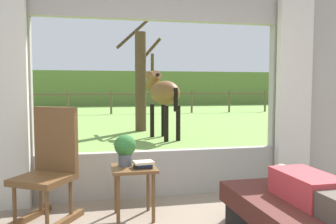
{
  "coord_description": "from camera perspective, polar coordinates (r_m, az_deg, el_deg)",
  "views": [
    {
      "loc": [
        -0.77,
        -1.84,
        1.32
      ],
      "look_at": [
        0.0,
        1.8,
        1.05
      ],
      "focal_mm": 37.16,
      "sensor_mm": 36.0,
      "label": 1
    }
  ],
  "objects": [
    {
      "name": "side_table",
      "position": [
        3.56,
        -5.62,
        -10.4
      ],
      "size": [
        0.44,
        0.44,
        0.52
      ],
      "color": "brown",
      "rests_on": "ground_plane"
    },
    {
      "name": "curtain_panel_right",
      "position": [
        4.66,
        19.92,
        2.43
      ],
      "size": [
        0.44,
        0.1,
        2.4
      ],
      "primitive_type": "cube",
      "color": "beige",
      "rests_on": "ground_plane"
    },
    {
      "name": "pasture_fence_line",
      "position": [
        16.81,
        -9.32,
        2.15
      ],
      "size": [
        16.1,
        0.1,
        1.1
      ],
      "color": "brown",
      "rests_on": "outdoor_pasture_lawn"
    },
    {
      "name": "potted_plant",
      "position": [
        3.56,
        -7.05,
        -5.87
      ],
      "size": [
        0.22,
        0.22,
        0.32
      ],
      "color": "#4C5156",
      "rests_on": "side_table"
    },
    {
      "name": "pasture_tree",
      "position": [
        10.27,
        -4.48,
        5.44
      ],
      "size": [
        1.35,
        1.15,
        3.41
      ],
      "color": "#4C3823",
      "rests_on": "outdoor_pasture_lawn"
    },
    {
      "name": "back_wall_with_window",
      "position": [
        4.17,
        -1.31,
        3.18
      ],
      "size": [
        5.2,
        0.12,
        2.55
      ],
      "color": "#9E998E",
      "rests_on": "ground_plane"
    },
    {
      "name": "reclining_person",
      "position": [
        2.86,
        24.06,
        -12.42
      ],
      "size": [
        0.36,
        1.43,
        0.22
      ],
      "rotation": [
        0.0,
        0.0,
        0.03
      ],
      "color": "#B23338",
      "rests_on": "recliner_sofa"
    },
    {
      "name": "rocking_chair",
      "position": [
        3.64,
        -18.85,
        -8.38
      ],
      "size": [
        0.74,
        0.82,
        1.12
      ],
      "rotation": [
        0.0,
        0.0,
        -0.54
      ],
      "color": "brown",
      "rests_on": "ground_plane"
    },
    {
      "name": "outdoor_pasture_lawn",
      "position": [
        15.08,
        -8.98,
        -0.87
      ],
      "size": [
        36.0,
        21.68,
        0.02
      ],
      "primitive_type": "cube",
      "color": "#759E47",
      "rests_on": "ground_plane"
    },
    {
      "name": "curtain_panel_left",
      "position": [
        4.07,
        -25.03,
        2.07
      ],
      "size": [
        0.44,
        0.1,
        2.4
      ],
      "primitive_type": "cube",
      "color": "beige",
      "rests_on": "ground_plane"
    },
    {
      "name": "horse",
      "position": [
        8.7,
        -0.79,
        3.07
      ],
      "size": [
        0.84,
        1.82,
        1.73
      ],
      "rotation": [
        0.0,
        0.0,
        0.25
      ],
      "color": "brown",
      "rests_on": "outdoor_pasture_lawn"
    },
    {
      "name": "book_stack",
      "position": [
        3.48,
        -4.06,
        -8.57
      ],
      "size": [
        0.21,
        0.17,
        0.07
      ],
      "color": "black",
      "rests_on": "side_table"
    },
    {
      "name": "distant_hill_ridge",
      "position": [
        24.85,
        -10.2,
        3.82
      ],
      "size": [
        36.0,
        2.0,
        2.4
      ],
      "primitive_type": "cube",
      "color": "olive",
      "rests_on": "ground_plane"
    }
  ]
}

